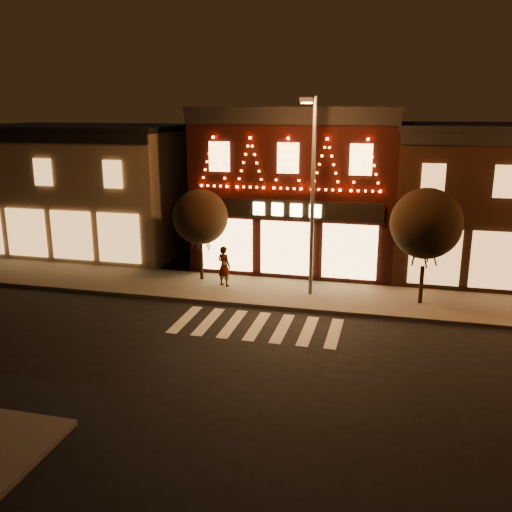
% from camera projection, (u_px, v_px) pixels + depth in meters
% --- Properties ---
extents(ground, '(120.00, 120.00, 0.00)m').
position_uv_depth(ground, '(228.00, 371.00, 18.13)').
color(ground, black).
rests_on(ground, ground).
extents(sidewalk_far, '(44.00, 4.00, 0.15)m').
position_uv_depth(sidewalk_far, '(322.00, 296.00, 25.14)').
color(sidewalk_far, '#47423D').
rests_on(sidewalk_far, ground).
extents(building_left, '(12.20, 8.28, 7.30)m').
position_uv_depth(building_left, '(86.00, 187.00, 33.35)').
color(building_left, '#7C6F58').
rests_on(building_left, ground).
extents(building_pulp, '(10.20, 8.34, 8.30)m').
position_uv_depth(building_pulp, '(302.00, 186.00, 30.17)').
color(building_pulp, black).
rests_on(building_pulp, ground).
extents(building_right_a, '(9.20, 8.28, 7.50)m').
position_uv_depth(building_right_a, '(489.00, 200.00, 28.06)').
color(building_right_a, '#311C11').
rests_on(building_right_a, ground).
extents(streetlamp_mid, '(0.55, 1.96, 8.56)m').
position_uv_depth(streetlamp_mid, '(312.00, 183.00, 23.75)').
color(streetlamp_mid, '#59595E').
rests_on(streetlamp_mid, sidewalk_far).
extents(tree_left, '(2.63, 2.63, 4.39)m').
position_uv_depth(tree_left, '(200.00, 217.00, 26.63)').
color(tree_left, black).
rests_on(tree_left, sidewalk_far).
extents(tree_right, '(2.96, 2.96, 4.95)m').
position_uv_depth(tree_right, '(426.00, 224.00, 23.18)').
color(tree_right, black).
rests_on(tree_right, sidewalk_far).
extents(pedestrian, '(0.82, 0.69, 1.91)m').
position_uv_depth(pedestrian, '(224.00, 266.00, 26.13)').
color(pedestrian, gray).
rests_on(pedestrian, sidewalk_far).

